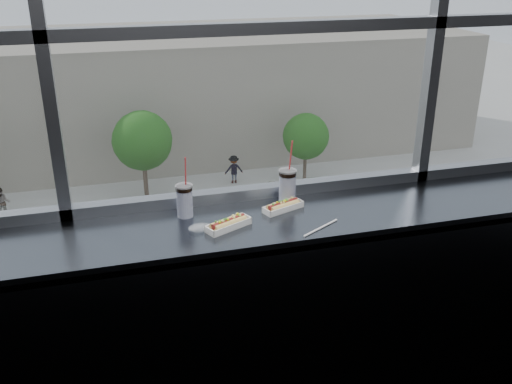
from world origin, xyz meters
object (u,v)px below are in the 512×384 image
object	(u,v)px
loose_straw	(321,228)
car_far_c	(324,189)
pedestrian_a	(2,200)
soda_cup_right	(287,185)
car_near_e	(500,245)
wrapper	(200,228)
hotdog_tray_right	(283,206)
tree_center	(142,141)
car_near_c	(131,300)
tree_right	(306,136)
hotdog_tray_left	(229,224)
soda_cup_left	(185,199)
car_far_b	(193,206)
pedestrian_c	(234,167)

from	to	relation	value
loose_straw	car_far_c	distance (m)	28.72
car_far_c	pedestrian_a	world-z (taller)	car_far_c
soda_cup_right	car_near_e	xyz separation A→B (m)	(15.70, 16.12, -11.05)
soda_cup_right	wrapper	xyz separation A→B (m)	(-0.51, -0.20, -0.09)
hotdog_tray_right	wrapper	distance (m)	0.47
tree_center	car_near_c	bearing A→B (deg)	-98.03
tree_right	hotdog_tray_left	bearing A→B (deg)	-111.46
car_far_c	car_near_c	bearing A→B (deg)	122.91
hotdog_tray_left	car_near_c	xyz separation A→B (m)	(-0.22, 16.33, -10.96)
soda_cup_right	car_far_c	xyz separation A→B (m)	(10.42, 24.12, -11.02)
loose_straw	tree_center	size ratio (longest dim) A/B	0.05
soda_cup_left	wrapper	size ratio (longest dim) A/B	2.98
hotdog_tray_left	tree_center	world-z (taller)	hotdog_tray_left
loose_straw	pedestrian_a	world-z (taller)	loose_straw
pedestrian_a	tree_center	xyz separation A→B (m)	(7.62, 0.54, 2.47)
soda_cup_left	tree_right	bearing A→B (deg)	68.09
loose_straw	car_far_b	world-z (taller)	loose_straw
tree_right	hotdog_tray_right	bearing A→B (deg)	-110.98
car_near_c	tree_center	distance (m)	12.35
car_near_c	tree_center	xyz separation A→B (m)	(1.69, 12.00, 2.39)
car_far_b	pedestrian_c	bearing A→B (deg)	-37.93
car_near_c	car_far_c	xyz separation A→B (m)	(11.02, 8.00, 0.03)
hotdog_tray_right	wrapper	world-z (taller)	hotdog_tray_right
loose_straw	car_near_c	world-z (taller)	loose_straw
soda_cup_left	tree_center	world-z (taller)	soda_cup_left
loose_straw	car_near_e	bearing A→B (deg)	16.78
soda_cup_right	tree_right	distance (m)	31.49
car_near_e	car_far_c	xyz separation A→B (m)	(-5.27, 8.00, 0.04)
soda_cup_left	car_far_b	size ratio (longest dim) A/B	0.05
car_near_e	hotdog_tray_right	bearing A→B (deg)	139.57
car_far_c	soda_cup_left	bearing A→B (deg)	152.48
car_far_b	tree_center	world-z (taller)	tree_center
hotdog_tray_right	loose_straw	distance (m)	0.28
hotdog_tray_left	hotdog_tray_right	size ratio (longest dim) A/B	1.04
tree_right	soda_cup_right	bearing A→B (deg)	-110.95
car_far_c	tree_center	distance (m)	10.42
soda_cup_left	pedestrian_c	size ratio (longest dim) A/B	0.15
soda_cup_right	car_far_b	xyz separation A→B (m)	(3.15, 24.12, -11.14)
soda_cup_right	car_near_c	xyz separation A→B (m)	(-0.60, 16.12, -11.04)
soda_cup_left	tree_right	world-z (taller)	soda_cup_left
hotdog_tray_left	tree_right	distance (m)	31.79
car_near_e	car_near_c	xyz separation A→B (m)	(-16.29, 0.00, 0.01)
soda_cup_right	loose_straw	distance (m)	0.36
soda_cup_right	pedestrian_c	distance (m)	31.88
car_far_c	car_far_b	world-z (taller)	car_far_c
car_far_b	pedestrian_c	world-z (taller)	pedestrian_c
hotdog_tray_right	car_near_e	distance (m)	25.12
car_near_e	car_near_c	distance (m)	16.29
soda_cup_left	hotdog_tray_right	bearing A→B (deg)	-7.06
hotdog_tray_left	car_far_b	size ratio (longest dim) A/B	0.04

